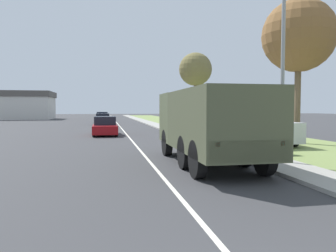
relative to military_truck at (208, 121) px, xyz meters
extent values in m
plane|color=#38383A|center=(-2.09, 29.58, -1.62)|extent=(180.00, 180.00, 0.00)
cube|color=silver|center=(-2.09, 29.58, -1.62)|extent=(0.12, 120.00, 0.00)
cube|color=#9E9B93|center=(2.41, 29.58, -1.56)|extent=(1.80, 120.00, 0.12)
cube|color=olive|center=(6.81, 29.58, -1.61)|extent=(7.00, 120.00, 0.02)
cube|color=#545B3D|center=(0.00, 2.68, 0.07)|extent=(2.49, 2.07, 2.16)
cube|color=#4C5138|center=(0.00, -1.02, 0.06)|extent=(2.49, 5.32, 2.14)
cube|color=#545B3D|center=(0.00, -3.62, -0.66)|extent=(2.36, 0.10, 0.60)
cube|color=red|center=(-0.93, -3.64, -0.46)|extent=(0.12, 0.06, 0.12)
cube|color=red|center=(0.93, -3.64, -0.46)|extent=(0.12, 0.06, 0.12)
cylinder|color=black|center=(-1.09, 2.57, -1.04)|extent=(0.30, 1.16, 1.16)
cylinder|color=black|center=(1.09, 2.57, -1.04)|extent=(0.30, 1.16, 1.16)
cylinder|color=black|center=(-1.09, -2.35, -1.04)|extent=(0.30, 1.16, 1.16)
cylinder|color=black|center=(1.09, -2.35, -1.04)|extent=(0.30, 1.16, 1.16)
cylinder|color=black|center=(-1.09, -0.75, -1.04)|extent=(0.30, 1.16, 1.16)
cylinder|color=black|center=(1.09, -0.75, -1.04)|extent=(0.30, 1.16, 1.16)
cube|color=maroon|center=(-3.80, 14.63, -1.12)|extent=(1.88, 4.75, 0.64)
cube|color=black|center=(-3.80, 14.72, -0.47)|extent=(1.65, 2.14, 0.66)
cylinder|color=black|center=(-4.64, 16.15, -1.30)|extent=(0.20, 0.64, 0.64)
cylinder|color=black|center=(-2.97, 16.15, -1.30)|extent=(0.20, 0.64, 0.64)
cylinder|color=black|center=(-4.64, 13.11, -1.30)|extent=(0.20, 0.64, 0.64)
cylinder|color=black|center=(-2.97, 13.11, -1.30)|extent=(0.20, 0.64, 0.64)
cube|color=black|center=(-4.08, 30.75, -1.12)|extent=(1.83, 4.26, 0.64)
cube|color=black|center=(-4.08, 30.83, -0.47)|extent=(1.61, 1.91, 0.67)
cylinder|color=black|center=(-4.90, 32.11, -1.30)|extent=(0.20, 0.64, 0.64)
cylinder|color=black|center=(-3.27, 32.11, -1.30)|extent=(0.20, 0.64, 0.64)
cylinder|color=black|center=(-4.90, 29.39, -1.30)|extent=(0.20, 0.64, 0.64)
cylinder|color=black|center=(-3.27, 29.39, -1.30)|extent=(0.20, 0.64, 0.64)
cube|color=navy|center=(-4.22, 39.91, -1.09)|extent=(1.83, 4.66, 0.70)
cube|color=black|center=(-4.22, 40.00, -0.39)|extent=(1.61, 2.10, 0.71)
cylinder|color=black|center=(-5.03, 41.40, -1.30)|extent=(0.20, 0.64, 0.64)
cylinder|color=black|center=(-3.40, 41.40, -1.30)|extent=(0.20, 0.64, 0.64)
cylinder|color=black|center=(-5.03, 38.42, -1.30)|extent=(0.20, 0.64, 0.64)
cylinder|color=black|center=(-3.40, 38.42, -1.30)|extent=(0.20, 0.64, 0.64)
cube|color=silver|center=(5.46, 6.16, -0.87)|extent=(1.95, 5.38, 0.99)
cube|color=black|center=(5.46, 7.72, -0.07)|extent=(1.80, 2.26, 0.62)
cube|color=silver|center=(5.46, 5.04, -0.32)|extent=(1.95, 3.12, 0.12)
cylinder|color=black|center=(4.60, 7.94, -1.22)|extent=(0.24, 0.76, 0.76)
cylinder|color=black|center=(6.32, 7.94, -1.22)|extent=(0.24, 0.76, 0.76)
cylinder|color=black|center=(4.60, 4.39, -1.22)|extent=(0.24, 0.76, 0.76)
cylinder|color=black|center=(6.32, 4.39, -1.22)|extent=(0.24, 0.76, 0.76)
cylinder|color=gray|center=(2.66, -0.60, 1.99)|extent=(0.14, 0.14, 6.97)
cylinder|color=brown|center=(7.55, 6.10, 1.02)|extent=(0.37, 0.37, 5.24)
sphere|color=brown|center=(7.55, 6.10, 4.83)|extent=(4.32, 4.32, 4.32)
cylinder|color=brown|center=(5.71, 22.11, 1.05)|extent=(0.34, 0.34, 5.30)
sphere|color=olive|center=(5.71, 22.11, 4.67)|extent=(3.51, 3.51, 3.51)
cube|color=#3D7042|center=(4.11, 1.71, -1.25)|extent=(0.55, 0.45, 0.70)
cube|color=beige|center=(-20.56, 57.09, 0.56)|extent=(12.75, 9.62, 4.36)
cube|color=#514C47|center=(-20.56, 57.09, 3.29)|extent=(13.26, 10.00, 1.09)
camera|label=1|loc=(-3.81, -11.75, 0.48)|focal=35.00mm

